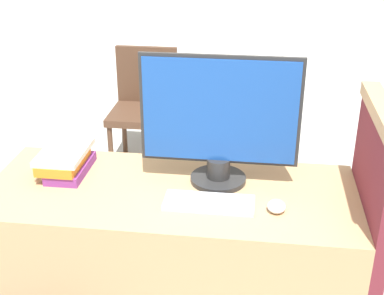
% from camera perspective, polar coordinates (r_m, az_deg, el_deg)
% --- Properties ---
extents(desk, '(1.46, 0.61, 0.75)m').
position_cam_1_polar(desk, '(2.31, -2.16, -12.60)').
color(desk, tan).
rests_on(desk, ground_plane).
extents(carrel_divider, '(0.07, 0.58, 1.14)m').
position_cam_1_polar(carrel_divider, '(2.20, 17.75, -9.66)').
color(carrel_divider, maroon).
rests_on(carrel_divider, ground_plane).
extents(monitor, '(0.62, 0.22, 0.52)m').
position_cam_1_polar(monitor, '(2.06, 2.96, 2.87)').
color(monitor, '#282828').
rests_on(monitor, desk).
extents(keyboard, '(0.34, 0.14, 0.02)m').
position_cam_1_polar(keyboard, '(2.00, 1.82, -5.93)').
color(keyboard, silver).
rests_on(keyboard, desk).
extents(mouse, '(0.07, 0.08, 0.04)m').
position_cam_1_polar(mouse, '(1.98, 9.00, -6.22)').
color(mouse, white).
rests_on(mouse, desk).
extents(book_stack, '(0.18, 0.27, 0.10)m').
position_cam_1_polar(book_stack, '(2.27, -13.28, -1.41)').
color(book_stack, '#7A3384').
rests_on(book_stack, desk).
extents(far_chair, '(0.44, 0.44, 0.83)m').
position_cam_1_polar(far_chair, '(3.85, -5.12, 4.90)').
color(far_chair, '#4C3323').
rests_on(far_chair, ground_plane).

